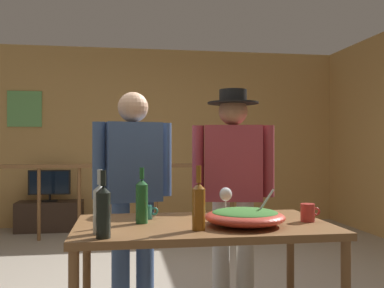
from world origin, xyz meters
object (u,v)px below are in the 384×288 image
at_px(wine_glass, 226,195).
at_px(mug_teal, 146,212).
at_px(wine_bottle_amber, 199,205).
at_px(salad_bowl, 245,216).
at_px(wine_bottle_green, 142,200).
at_px(tv_console, 50,216).
at_px(mug_red, 308,213).
at_px(flat_screen_tv, 50,183).
at_px(serving_table, 203,235).
at_px(wine_bottle_clear, 100,208).
at_px(person_standing_right, 233,177).
at_px(framed_picture, 25,109).
at_px(person_standing_left, 133,182).
at_px(wine_bottle_dark, 103,211).
at_px(stair_railing, 119,189).

relative_size(wine_glass, mug_teal, 1.44).
height_order(wine_glass, wine_bottle_amber, wine_bottle_amber).
bearing_deg(salad_bowl, wine_bottle_green, 163.77).
distance_m(tv_console, wine_bottle_amber, 4.49).
height_order(wine_bottle_amber, mug_red, wine_bottle_amber).
distance_m(tv_console, flat_screen_tv, 0.47).
bearing_deg(wine_bottle_green, mug_teal, 77.38).
distance_m(serving_table, wine_glass, 0.44).
height_order(flat_screen_tv, wine_bottle_clear, wine_bottle_clear).
distance_m(wine_bottle_amber, person_standing_right, 1.07).
bearing_deg(wine_bottle_amber, framed_picture, 111.81).
distance_m(serving_table, person_standing_left, 0.88).
bearing_deg(wine_glass, wine_bottle_dark, -138.11).
xyz_separation_m(salad_bowl, person_standing_right, (0.16, 0.89, 0.15)).
bearing_deg(stair_railing, mug_teal, -86.62).
bearing_deg(serving_table, wine_bottle_amber, -105.58).
relative_size(framed_picture, person_standing_left, 0.33).
distance_m(wine_bottle_amber, mug_red, 0.69).
distance_m(serving_table, salad_bowl, 0.27).
xyz_separation_m(salad_bowl, wine_bottle_green, (-0.55, 0.16, 0.08)).
height_order(serving_table, wine_glass, wine_glass).
bearing_deg(wine_bottle_clear, wine_bottle_amber, 1.39).
bearing_deg(wine_bottle_dark, mug_teal, 66.03).
relative_size(wine_bottle_dark, person_standing_left, 0.20).
bearing_deg(wine_bottle_dark, framed_picture, 105.98).
relative_size(flat_screen_tv, mug_red, 4.88).
height_order(wine_bottle_dark, wine_bottle_green, wine_bottle_dark).
bearing_deg(person_standing_right, serving_table, 75.90).
bearing_deg(serving_table, mug_red, -5.24).
bearing_deg(wine_bottle_amber, wine_glass, 63.61).
height_order(serving_table, mug_red, mug_red).
bearing_deg(wine_bottle_green, wine_glass, 28.63).
relative_size(salad_bowl, wine_bottle_dark, 1.37).
distance_m(wine_bottle_dark, mug_red, 1.18).
bearing_deg(framed_picture, wine_bottle_green, -70.33).
bearing_deg(wine_glass, wine_bottle_amber, -116.39).
bearing_deg(wine_glass, person_standing_left, 144.16).
distance_m(salad_bowl, wine_bottle_dark, 0.78).
xyz_separation_m(flat_screen_tv, person_standing_left, (1.09, -3.21, 0.26)).
xyz_separation_m(flat_screen_tv, wine_bottle_green, (1.12, -3.93, 0.22)).
distance_m(wine_bottle_amber, mug_teal, 0.47).
relative_size(tv_console, mug_teal, 7.83).
distance_m(framed_picture, wine_bottle_dark, 4.89).
bearing_deg(wine_glass, wine_bottle_clear, -143.91).
bearing_deg(salad_bowl, flat_screen_tv, 112.21).
relative_size(salad_bowl, wine_bottle_green, 1.40).
relative_size(mug_teal, person_standing_right, 0.07).
relative_size(salad_bowl, wine_glass, 2.66).
height_order(wine_glass, wine_bottle_clear, wine_bottle_clear).
bearing_deg(salad_bowl, mug_teal, 149.79).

